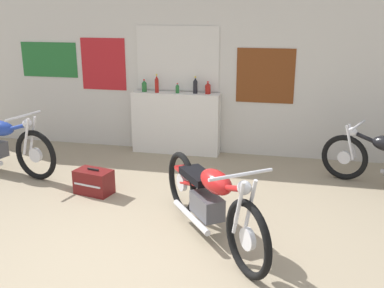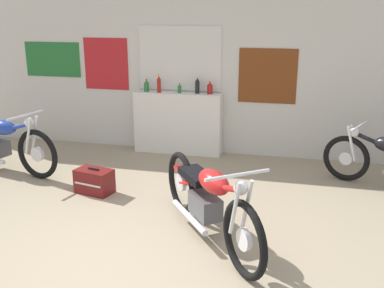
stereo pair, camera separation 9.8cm
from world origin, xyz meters
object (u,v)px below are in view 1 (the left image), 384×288
at_px(bottle_rightmost, 208,88).
at_px(motorcycle_red, 210,199).
at_px(bottle_center, 177,89).
at_px(bottle_left_center, 157,84).
at_px(hard_case_darkred, 94,182).
at_px(bottle_right_center, 195,86).
at_px(bottle_leftmost, 144,86).

relative_size(bottle_rightmost, motorcycle_red, 0.11).
bearing_deg(bottle_center, bottle_left_center, -174.99).
bearing_deg(motorcycle_red, hard_case_darkred, 152.86).
relative_size(bottle_right_center, hard_case_darkred, 0.52).
height_order(bottle_leftmost, bottle_right_center, bottle_right_center).
bearing_deg(bottle_rightmost, bottle_left_center, -175.28).
xyz_separation_m(bottle_left_center, motorcycle_red, (1.38, -2.76, -0.70)).
bearing_deg(bottle_right_center, bottle_center, -172.94).
height_order(bottle_left_center, bottle_center, bottle_left_center).
height_order(bottle_rightmost, hard_case_darkred, bottle_rightmost).
bearing_deg(bottle_right_center, bottle_leftmost, -178.48).
bearing_deg(hard_case_darkred, bottle_leftmost, 87.59).
relative_size(bottle_right_center, motorcycle_red, 0.15).
xyz_separation_m(bottle_leftmost, bottle_rightmost, (1.06, 0.03, -0.00)).
distance_m(bottle_right_center, hard_case_darkred, 2.38).
distance_m(bottle_left_center, hard_case_darkred, 2.16).
distance_m(bottle_center, motorcycle_red, 3.05).
xyz_separation_m(bottle_rightmost, hard_case_darkred, (-1.14, -1.96, -0.94)).
xyz_separation_m(bottle_leftmost, hard_case_darkred, (-0.08, -1.93, -0.94)).
height_order(bottle_right_center, hard_case_darkred, bottle_right_center).
bearing_deg(hard_case_darkred, bottle_right_center, 64.46).
bearing_deg(hard_case_darkred, bottle_rightmost, 59.82).
bearing_deg(bottle_leftmost, hard_case_darkred, -92.41).
relative_size(bottle_left_center, bottle_rightmost, 1.50).
distance_m(bottle_leftmost, motorcycle_red, 3.30).
relative_size(bottle_center, hard_case_darkred, 0.31).
bearing_deg(motorcycle_red, bottle_leftmost, 119.90).
bearing_deg(motorcycle_red, bottle_left_center, 116.62).
distance_m(bottle_left_center, bottle_rightmost, 0.83).
bearing_deg(motorcycle_red, bottle_right_center, 105.00).
distance_m(bottle_rightmost, motorcycle_red, 2.95).
bearing_deg(bottle_leftmost, bottle_right_center, 1.52).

